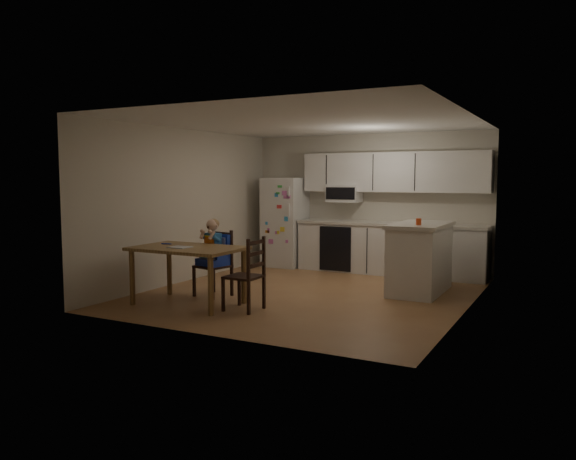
% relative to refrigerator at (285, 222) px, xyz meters
% --- Properties ---
extents(room, '(4.52, 5.01, 2.51)m').
position_rel_refrigerator_xyz_m(room, '(1.55, -1.67, 0.40)').
color(room, '#8F5E38').
rests_on(room, ground).
extents(refrigerator, '(0.72, 0.70, 1.70)m').
position_rel_refrigerator_xyz_m(refrigerator, '(0.00, 0.00, 0.00)').
color(refrigerator, silver).
rests_on(refrigerator, ground).
extents(kitchen_run, '(3.37, 0.62, 2.15)m').
position_rel_refrigerator_xyz_m(kitchen_run, '(2.05, 0.09, 0.03)').
color(kitchen_run, silver).
rests_on(kitchen_run, ground).
extents(kitchen_island, '(0.73, 1.40, 1.03)m').
position_rel_refrigerator_xyz_m(kitchen_island, '(2.97, -1.30, -0.33)').
color(kitchen_island, silver).
rests_on(kitchen_island, ground).
extents(red_cup, '(0.08, 0.08, 0.09)m').
position_rel_refrigerator_xyz_m(red_cup, '(3.02, -1.62, 0.23)').
color(red_cup, '#E34518').
rests_on(red_cup, kitchen_island).
extents(dining_table, '(1.45, 0.93, 0.78)m').
position_rel_refrigerator_xyz_m(dining_table, '(0.39, -3.53, -0.18)').
color(dining_table, brown).
rests_on(dining_table, ground).
extents(napkin, '(0.27, 0.23, 0.01)m').
position_rel_refrigerator_xyz_m(napkin, '(0.34, -3.63, -0.07)').
color(napkin, silver).
rests_on(napkin, dining_table).
extents(toddler_spoon, '(0.12, 0.06, 0.02)m').
position_rel_refrigerator_xyz_m(toddler_spoon, '(-0.07, -3.42, -0.06)').
color(toddler_spoon, '#1C38C2').
rests_on(toddler_spoon, dining_table).
extents(chair_booster, '(0.50, 0.50, 1.12)m').
position_rel_refrigerator_xyz_m(chair_booster, '(0.40, -2.91, -0.17)').
color(chair_booster, black).
rests_on(chair_booster, ground).
extents(chair_side, '(0.42, 0.42, 0.95)m').
position_rel_refrigerator_xyz_m(chair_side, '(1.34, -3.48, -0.31)').
color(chair_side, black).
rests_on(chair_side, ground).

